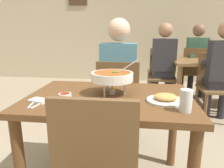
{
  "coord_description": "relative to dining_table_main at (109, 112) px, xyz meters",
  "views": [
    {
      "loc": [
        0.2,
        -1.42,
        1.19
      ],
      "look_at": [
        0.0,
        0.15,
        0.79
      ],
      "focal_mm": 33.93,
      "sensor_mm": 36.0,
      "label": 1
    }
  ],
  "objects": [
    {
      "name": "cafe_rear_partition",
      "position": [
        0.0,
        3.76,
        0.88
      ],
      "size": [
        10.0,
        0.1,
        3.0
      ],
      "primitive_type": "cube",
      "color": "beige",
      "rests_on": "ground_plane"
    },
    {
      "name": "dining_table_main",
      "position": [
        0.0,
        0.0,
        0.0
      ],
      "size": [
        1.15,
        0.81,
        0.74
      ],
      "color": "brown",
      "rests_on": "ground_plane"
    },
    {
      "name": "chair_diner_main",
      "position": [
        -0.0,
        0.69,
        -0.11
      ],
      "size": [
        0.44,
        0.44,
        0.9
      ],
      "color": "brown",
      "rests_on": "ground_plane"
    },
    {
      "name": "diner_main",
      "position": [
        0.0,
        0.72,
        0.12
      ],
      "size": [
        0.4,
        0.45,
        1.31
      ],
      "color": "#2D2D38",
      "rests_on": "ground_plane"
    },
    {
      "name": "curry_bowl",
      "position": [
        0.01,
        0.05,
        0.25
      ],
      "size": [
        0.33,
        0.3,
        0.26
      ],
      "color": "silver",
      "rests_on": "dining_table_main"
    },
    {
      "name": "rice_plate",
      "position": [
        -0.13,
        -0.24,
        0.14
      ],
      "size": [
        0.24,
        0.24,
        0.06
      ],
      "color": "white",
      "rests_on": "dining_table_main"
    },
    {
      "name": "appetizer_plate",
      "position": [
        0.38,
        -0.08,
        0.14
      ],
      "size": [
        0.24,
        0.24,
        0.06
      ],
      "color": "white",
      "rests_on": "dining_table_main"
    },
    {
      "name": "sauce_dish",
      "position": [
        -0.31,
        -0.04,
        0.13
      ],
      "size": [
        0.09,
        0.09,
        0.02
      ],
      "color": "white",
      "rests_on": "dining_table_main"
    },
    {
      "name": "napkin_folded",
      "position": [
        -0.44,
        -0.18,
        0.13
      ],
      "size": [
        0.14,
        0.11,
        0.02
      ],
      "primitive_type": "cube",
      "rotation": [
        0.0,
        0.0,
        -0.29
      ],
      "color": "white",
      "rests_on": "dining_table_main"
    },
    {
      "name": "fork_utensil",
      "position": [
        -0.46,
        -0.23,
        0.12
      ],
      "size": [
        0.05,
        0.17,
        0.01
      ],
      "primitive_type": "cube",
      "rotation": [
        0.0,
        0.0,
        0.2
      ],
      "color": "silver",
      "rests_on": "dining_table_main"
    },
    {
      "name": "spoon_utensil",
      "position": [
        -0.41,
        -0.23,
        0.12
      ],
      "size": [
        0.04,
        0.17,
        0.01
      ],
      "primitive_type": "cube",
      "rotation": [
        0.0,
        0.0,
        -0.19
      ],
      "color": "silver",
      "rests_on": "dining_table_main"
    },
    {
      "name": "drink_glass",
      "position": [
        0.47,
        -0.24,
        0.18
      ],
      "size": [
        0.07,
        0.07,
        0.13
      ],
      "color": "silver",
      "rests_on": "dining_table_main"
    },
    {
      "name": "dining_table_far",
      "position": [
        1.24,
        2.01,
        -0.01
      ],
      "size": [
        1.0,
        0.8,
        0.74
      ],
      "color": "brown",
      "rests_on": "ground_plane"
    },
    {
      "name": "chair_bg_left",
      "position": [
        1.19,
        2.48,
        -0.11
      ],
      "size": [
        0.48,
        0.48,
        0.9
      ],
      "color": "brown",
      "rests_on": "ground_plane"
    },
    {
      "name": "chair_bg_middle",
      "position": [
        1.24,
        1.53,
        -0.11
      ],
      "size": [
        0.46,
        0.46,
        0.9
      ],
      "color": "brown",
      "rests_on": "ground_plane"
    },
    {
      "name": "chair_bg_right",
      "position": [
        0.6,
        2.14,
        -0.11
      ],
      "size": [
        0.47,
        0.47,
        0.9
      ],
      "color": "brown",
      "rests_on": "ground_plane"
    },
    {
      "name": "chair_bg_window",
      "position": [
        0.71,
        2.6,
        -0.11
      ],
      "size": [
        0.48,
        0.48,
        0.9
      ],
      "color": "brown",
      "rests_on": "ground_plane"
    },
    {
      "name": "patron_bg_left",
      "position": [
        1.26,
        2.61,
        0.12
      ],
      "size": [
        0.4,
        0.45,
        1.31
      ],
      "color": "#2D2D38",
      "rests_on": "ground_plane"
    },
    {
      "name": "patron_bg_middle",
      "position": [
        1.26,
        1.44,
        0.12
      ],
      "size": [
        0.4,
        0.45,
        1.31
      ],
      "color": "#2D2D38",
      "rests_on": "ground_plane"
    },
    {
      "name": "patron_bg_right",
      "position": [
        0.6,
        2.04,
        0.12
      ],
      "size": [
        0.4,
        0.45,
        1.31
      ],
      "color": "#2D2D38",
      "rests_on": "ground_plane"
    }
  ]
}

